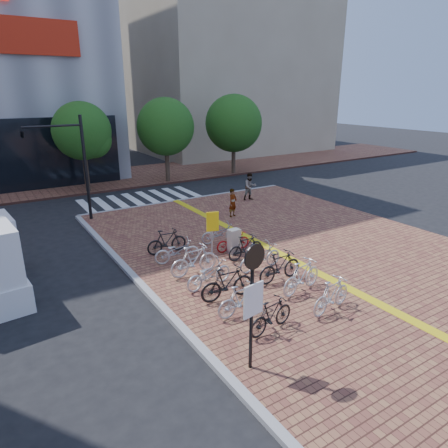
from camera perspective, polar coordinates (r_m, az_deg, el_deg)
ground at (r=14.79m, az=6.46°, el=-8.63°), size 120.00×120.00×0.00m
tactile_strip at (r=13.31m, az=27.61°, el=-13.36°), size 0.40×34.00×0.01m
kerb_west at (r=9.48m, az=6.22°, el=-26.06°), size 0.25×34.00×0.15m
kerb_north at (r=25.79m, az=-4.92°, el=3.53°), size 14.00×0.25×0.15m
far_sidewalk at (r=32.96m, az=-16.92°, el=6.09°), size 70.00×8.00×0.15m
building_beige at (r=49.79m, az=-0.20°, el=21.15°), size 20.00×18.00×18.00m
crosswalk at (r=26.62m, az=-11.70°, el=3.52°), size 7.50×4.00×0.01m
street_trees at (r=30.83m, az=-6.48°, el=13.53°), size 16.20×4.60×6.35m
bike_0 at (r=11.70m, az=6.80°, el=-12.82°), size 1.74×0.74×1.01m
bike_1 at (r=12.40m, az=2.51°, el=-10.72°), size 1.72×0.50×1.03m
bike_2 at (r=13.22m, az=0.47°, el=-8.47°), size 1.94×0.72×1.14m
bike_3 at (r=14.04m, az=-2.18°, el=-7.14°), size 1.95×0.91×0.99m
bike_4 at (r=14.93m, az=-4.31°, el=-5.17°), size 1.96×0.58×1.17m
bike_5 at (r=16.08m, az=-6.71°, el=-3.86°), size 1.93×1.00×0.96m
bike_6 at (r=17.03m, az=-8.18°, el=-2.46°), size 1.77×0.58×1.05m
bike_7 at (r=12.99m, az=15.12°, el=-9.79°), size 1.89×0.81×1.10m
bike_8 at (r=13.92m, az=11.05°, el=-7.34°), size 1.99×0.88×1.16m
bike_9 at (r=14.56m, az=8.01°, el=-6.02°), size 1.89×0.57×1.13m
bike_10 at (r=15.39m, az=5.18°, el=-4.73°), size 1.99×0.79×1.03m
bike_11 at (r=16.32m, az=3.12°, el=-3.30°), size 1.71×0.53×1.02m
bike_12 at (r=17.17m, az=1.29°, el=-2.48°), size 1.61×0.60×0.84m
bike_13 at (r=18.01m, az=-0.63°, el=-1.32°), size 1.81×0.90×0.91m
pedestrian_a at (r=21.73m, az=1.27°, el=3.05°), size 0.66×0.54×1.55m
pedestrian_b at (r=25.14m, az=3.74°, el=5.35°), size 0.91×0.75×1.71m
utility_box at (r=16.83m, az=1.43°, el=-2.49°), size 0.51×0.38×1.07m
yellow_sign at (r=16.35m, az=-1.71°, el=-0.22°), size 0.50×0.20×1.90m
notice_sign at (r=9.44m, az=4.16°, el=-9.77°), size 0.61×0.18×3.33m
traffic_light_pole at (r=21.68m, az=-22.69°, el=9.66°), size 2.92×1.13×5.44m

